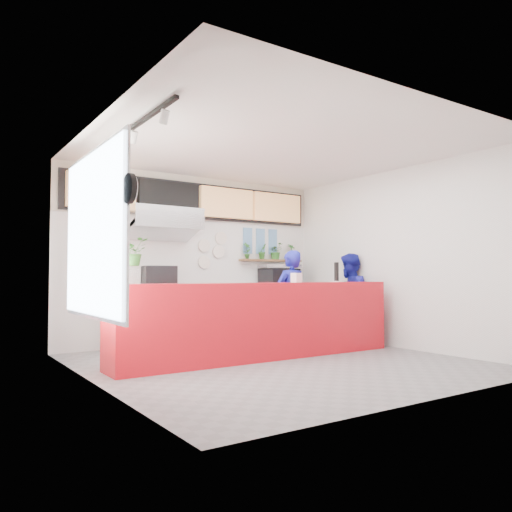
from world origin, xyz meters
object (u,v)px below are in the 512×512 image
service_counter (262,320)px  staff_center (291,300)px  espresso_machine (279,280)px  pepper_mill (336,272)px  staff_right (350,298)px  panini_oven (159,280)px

service_counter → staff_center: (0.90, 0.47, 0.26)m
service_counter → espresso_machine: espresso_machine is taller
staff_center → pepper_mill: bearing=135.0°
staff_right → pepper_mill: 1.12m
service_counter → espresso_machine: bearing=47.5°
espresso_machine → staff_center: bearing=-121.4°
service_counter → staff_center: bearing=27.7°
panini_oven → staff_right: staff_right is taller
panini_oven → staff_center: (1.74, -1.33, -0.32)m
staff_right → pepper_mill: staff_right is taller
staff_center → staff_right: bearing=179.3°
staff_center → staff_right: 1.41m
staff_center → espresso_machine: bearing=-123.4°
pepper_mill → espresso_machine: bearing=84.0°
service_counter → espresso_machine: (1.65, 1.80, 0.57)m
staff_center → pepper_mill: size_ratio=5.36×
espresso_machine → staff_center: staff_center is taller
staff_center → pepper_mill: staff_center is taller
panini_oven → staff_center: 2.21m
panini_oven → staff_center: size_ratio=0.32×
pepper_mill → service_counter: bearing=179.4°
panini_oven → espresso_machine: (2.49, 0.00, -0.01)m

